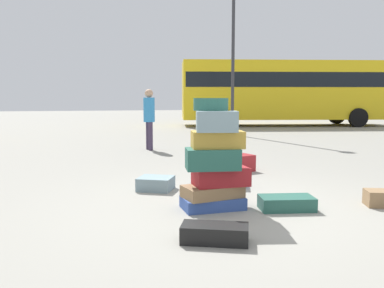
% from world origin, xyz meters
% --- Properties ---
extents(ground_plane, '(80.00, 80.00, 0.00)m').
position_xyz_m(ground_plane, '(0.00, 0.00, 0.00)').
color(ground_plane, gray).
extents(suitcase_tower, '(0.85, 0.63, 1.39)m').
position_xyz_m(suitcase_tower, '(-0.29, 0.11, 0.60)').
color(suitcase_tower, '#334F99').
rests_on(suitcase_tower, ground).
extents(suitcase_slate_left_side, '(0.64, 0.60, 0.20)m').
position_xyz_m(suitcase_slate_left_side, '(-0.86, 1.36, 0.10)').
color(suitcase_slate_left_side, gray).
rests_on(suitcase_slate_left_side, ground).
extents(suitcase_teal_upright_blue, '(0.71, 0.45, 0.17)m').
position_xyz_m(suitcase_teal_upright_blue, '(0.58, -0.10, 0.08)').
color(suitcase_teal_upright_blue, '#26594C').
rests_on(suitcase_teal_upright_blue, ground).
extents(suitcase_navy_foreground_near, '(0.76, 0.56, 0.26)m').
position_xyz_m(suitcase_navy_foreground_near, '(0.17, 1.36, 0.13)').
color(suitcase_navy_foreground_near, '#334F99').
rests_on(suitcase_navy_foreground_near, ground).
extents(suitcase_black_white_trunk, '(0.71, 0.51, 0.17)m').
position_xyz_m(suitcase_black_white_trunk, '(-0.61, -0.99, 0.09)').
color(suitcase_black_white_trunk, black).
rests_on(suitcase_black_white_trunk, ground).
extents(suitcase_maroon_right_side, '(0.62, 0.51, 0.31)m').
position_xyz_m(suitcase_maroon_right_side, '(0.90, 2.56, 0.16)').
color(suitcase_maroon_right_side, maroon).
rests_on(suitcase_maroon_right_side, ground).
extents(person_bearded_onlooker, '(0.30, 0.34, 1.62)m').
position_xyz_m(person_bearded_onlooker, '(-0.38, 6.10, 0.96)').
color(person_bearded_onlooker, '#3F334C').
rests_on(person_bearded_onlooker, ground).
extents(parked_bus, '(10.36, 4.23, 3.15)m').
position_xyz_m(parked_bus, '(7.33, 14.07, 1.83)').
color(parked_bus, yellow).
rests_on(parked_bus, ground).
extents(lamp_post, '(0.36, 0.36, 6.65)m').
position_xyz_m(lamp_post, '(3.21, 9.81, 4.29)').
color(lamp_post, '#333338').
rests_on(lamp_post, ground).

